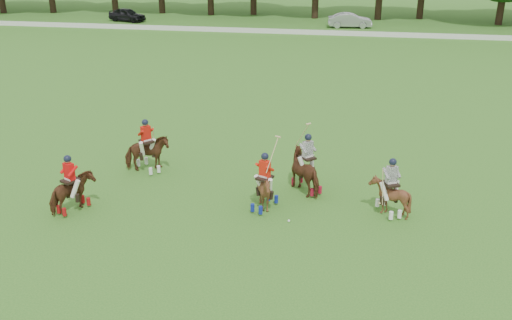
% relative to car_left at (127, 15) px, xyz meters
% --- Properties ---
extents(ground, '(180.00, 180.00, 0.00)m').
position_rel_car_left_xyz_m(ground, '(19.09, -42.50, -0.68)').
color(ground, '#29631C').
rests_on(ground, ground).
extents(boundary_rail, '(120.00, 0.10, 0.44)m').
position_rel_car_left_xyz_m(boundary_rail, '(19.09, -4.50, -0.46)').
color(boundary_rail, white).
rests_on(boundary_rail, ground).
extents(car_left, '(4.30, 2.73, 1.36)m').
position_rel_car_left_xyz_m(car_left, '(0.00, 0.00, 0.00)').
color(car_left, black).
rests_on(car_left, ground).
extents(car_mid, '(4.34, 1.88, 1.39)m').
position_rel_car_left_xyz_m(car_mid, '(22.88, 0.00, 0.01)').
color(car_mid, '#ABACB1').
rests_on(car_mid, ground).
extents(polo_red_a, '(1.41, 1.78, 2.11)m').
position_rel_car_left_xyz_m(polo_red_a, '(14.01, -40.68, 0.06)').
color(polo_red_a, '#492813').
rests_on(polo_red_a, ground).
extents(polo_red_b, '(1.94, 1.95, 2.21)m').
position_rel_car_left_xyz_m(polo_red_b, '(15.39, -36.85, 0.10)').
color(polo_red_b, '#492813').
rests_on(polo_red_b, ground).
extents(polo_red_c, '(1.55, 1.63, 2.68)m').
position_rel_car_left_xyz_m(polo_red_c, '(20.60, -39.39, 0.07)').
color(polo_red_c, '#492813').
rests_on(polo_red_c, ground).
extents(polo_stripe_a, '(1.89, 1.94, 2.82)m').
position_rel_car_left_xyz_m(polo_stripe_a, '(21.93, -37.65, 0.14)').
color(polo_stripe_a, '#492813').
rests_on(polo_stripe_a, ground).
extents(polo_stripe_b, '(1.52, 1.58, 2.09)m').
position_rel_car_left_xyz_m(polo_stripe_b, '(24.91, -39.05, 0.05)').
color(polo_stripe_b, '#492813').
rests_on(polo_stripe_b, ground).
extents(polo_ball, '(0.09, 0.09, 0.09)m').
position_rel_car_left_xyz_m(polo_ball, '(21.57, -40.21, -0.64)').
color(polo_ball, white).
rests_on(polo_ball, ground).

